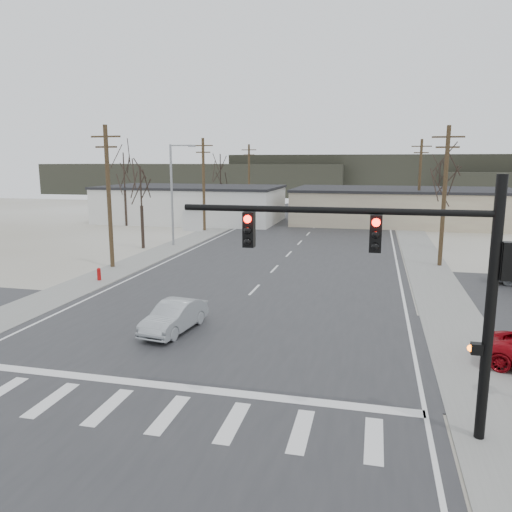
{
  "coord_description": "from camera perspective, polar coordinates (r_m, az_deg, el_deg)",
  "views": [
    {
      "loc": [
        6.76,
        -19.8,
        7.49
      ],
      "look_at": [
        0.74,
        5.34,
        2.6
      ],
      "focal_mm": 35.0,
      "sensor_mm": 36.0,
      "label": 1
    }
  ],
  "objects": [
    {
      "name": "ground",
      "position": [
        22.22,
        -5.13,
        -9.03
      ],
      "size": [
        140.0,
        140.0,
        0.0
      ],
      "primitive_type": "plane",
      "color": "silver",
      "rests_on": "ground"
    },
    {
      "name": "cross_road",
      "position": [
        22.22,
        -5.13,
        -8.98
      ],
      "size": [
        90.0,
        10.0,
        0.04
      ],
      "primitive_type": "cube",
      "color": "#29292C",
      "rests_on": "ground"
    },
    {
      "name": "car_far_b",
      "position": [
        72.5,
        2.09,
        5.39
      ],
      "size": [
        2.33,
        4.45,
        1.45
      ],
      "primitive_type": "imported",
      "rotation": [
        0.0,
        0.0,
        0.15
      ],
      "color": "black",
      "rests_on": "main_road"
    },
    {
      "name": "building_right_far",
      "position": [
        64.1,
        16.4,
        5.51
      ],
      "size": [
        26.3,
        14.3,
        4.3
      ],
      "color": "#C2B894",
      "rests_on": "ground"
    },
    {
      "name": "car_far_a",
      "position": [
        71.85,
        6.96,
        5.34
      ],
      "size": [
        3.42,
        5.96,
        1.63
      ],
      "primitive_type": "imported",
      "rotation": [
        0.0,
        0.0,
        2.93
      ],
      "color": "black",
      "rests_on": "main_road"
    },
    {
      "name": "fire_hydrant",
      "position": [
        33.32,
        -17.51,
        -1.99
      ],
      "size": [
        0.24,
        0.24,
        0.87
      ],
      "color": "#A50C0C",
      "rests_on": "ground"
    },
    {
      "name": "tree_right_far",
      "position": [
        72.29,
        20.25,
        8.55
      ],
      "size": [
        3.52,
        3.52,
        7.84
      ],
      "color": "#31241E",
      "rests_on": "ground"
    },
    {
      "name": "traffic_signal_mast",
      "position": [
        13.93,
        17.84,
        -1.48
      ],
      "size": [
        8.95,
        0.43,
        7.2
      ],
      "color": "black",
      "rests_on": "ground"
    },
    {
      "name": "tree_right_mid",
      "position": [
        46.18,
        20.82,
        8.09
      ],
      "size": [
        3.74,
        3.74,
        8.33
      ],
      "color": "#31241E",
      "rests_on": "ground"
    },
    {
      "name": "upole_left_d",
      "position": [
        74.12,
        -0.8,
        8.96
      ],
      "size": [
        2.2,
        0.3,
        10.0
      ],
      "color": "#493522",
      "rests_on": "ground"
    },
    {
      "name": "upole_left_b",
      "position": [
        36.74,
        -16.48,
        6.74
      ],
      "size": [
        2.2,
        0.3,
        10.0
      ],
      "color": "#493522",
      "rests_on": "ground"
    },
    {
      "name": "sidewalk_left",
      "position": [
        44.06,
        -9.95,
        0.8
      ],
      "size": [
        3.0,
        90.0,
        0.06
      ],
      "primitive_type": "cube",
      "color": "gray",
      "rests_on": "ground"
    },
    {
      "name": "sedan_crossing",
      "position": [
        22.66,
        -9.32,
        -6.85
      ],
      "size": [
        1.91,
        4.19,
        1.33
      ],
      "primitive_type": "imported",
      "rotation": [
        0.0,
        0.0,
        -0.13
      ],
      "color": "#999EA3",
      "rests_on": "main_road"
    },
    {
      "name": "upole_left_c",
      "position": [
        54.97,
        -6.0,
        8.29
      ],
      "size": [
        2.2,
        0.3,
        10.0
      ],
      "color": "#493522",
      "rests_on": "ground"
    },
    {
      "name": "tree_left_mid",
      "position": [
        61.02,
        -14.85,
        9.23
      ],
      "size": [
        3.96,
        3.96,
        8.82
      ],
      "color": "#31241E",
      "rests_on": "ground"
    },
    {
      "name": "tree_left_near",
      "position": [
        44.49,
        -13.03,
        7.53
      ],
      "size": [
        3.3,
        3.3,
        7.35
      ],
      "color": "#31241E",
      "rests_on": "ground"
    },
    {
      "name": "streetlight_main",
      "position": [
        45.4,
        -9.38,
        7.54
      ],
      "size": [
        2.4,
        0.25,
        9.0
      ],
      "color": "gray",
      "rests_on": "ground"
    },
    {
      "name": "upole_right_a",
      "position": [
        38.16,
        20.73,
        6.62
      ],
      "size": [
        2.2,
        0.3,
        10.0
      ],
      "color": "#493522",
      "rests_on": "ground"
    },
    {
      "name": "hill_left",
      "position": [
        119.41,
        -7.08,
        8.72
      ],
      "size": [
        70.0,
        18.0,
        7.0
      ],
      "primitive_type": "cube",
      "color": "#333026",
      "rests_on": "ground"
    },
    {
      "name": "building_left_far",
      "position": [
        64.2,
        -7.38,
        5.95
      ],
      "size": [
        22.3,
        12.3,
        4.5
      ],
      "color": "silver",
      "rests_on": "ground"
    },
    {
      "name": "tree_left_far",
      "position": [
        69.01,
        -4.09,
        9.69
      ],
      "size": [
        3.96,
        3.96,
        8.82
      ],
      "color": "#31241E",
      "rests_on": "ground"
    },
    {
      "name": "main_road",
      "position": [
        36.23,
        2.43,
        -1.19
      ],
      "size": [
        18.0,
        110.0,
        0.05
      ],
      "primitive_type": "cube",
      "color": "#29292C",
      "rests_on": "ground"
    },
    {
      "name": "sidewalk_right",
      "position": [
        40.67,
        18.65,
        -0.43
      ],
      "size": [
        3.0,
        90.0,
        0.06
      ],
      "primitive_type": "cube",
      "color": "gray",
      "rests_on": "ground"
    },
    {
      "name": "upole_right_b",
      "position": [
        60.03,
        18.18,
        8.02
      ],
      "size": [
        2.2,
        0.3,
        10.0
      ],
      "color": "#493522",
      "rests_on": "ground"
    },
    {
      "name": "hill_center",
      "position": [
        116.13,
        17.75,
        8.74
      ],
      "size": [
        80.0,
        18.0,
        9.0
      ],
      "primitive_type": "cube",
      "color": "#333026",
      "rests_on": "ground"
    }
  ]
}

